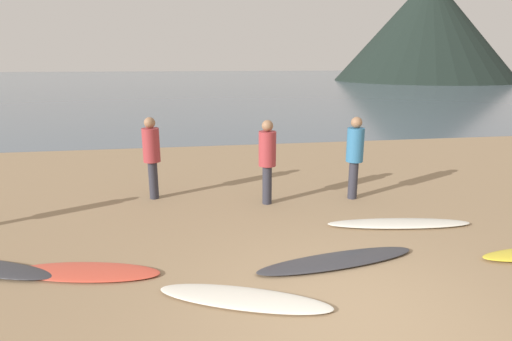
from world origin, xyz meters
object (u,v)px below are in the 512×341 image
Objects in this scene: surfboard_3 at (337,260)px; person_1 at (355,151)px; person_0 at (267,155)px; person_2 at (152,151)px; surfboard_4 at (399,223)px; surfboard_1 at (87,272)px; surfboard_2 at (244,298)px.

surfboard_3 is 3.36m from person_1.
person_0 is 0.99× the size of person_1.
surfboard_4 is at bearing 112.11° from person_2.
person_2 is (0.73, 3.33, 1.04)m from surfboard_1.
surfboard_4 is at bearing -125.91° from person_0.
surfboard_1 is at bearing 167.28° from surfboard_3.
surfboard_3 is 2.05m from surfboard_4.
person_1 is 1.00× the size of person_2.
surfboard_4 is 1.47× the size of person_1.
surfboard_3 is 1.44× the size of person_0.
surfboard_2 is at bearing -139.86° from surfboard_4.
person_1 reaches higher than surfboard_1.
surfboard_2 is at bearing 67.24° from person_2.
person_1 is at bearing 55.53° from surfboard_3.
person_0 is (3.15, 2.58, 1.03)m from surfboard_1.
surfboard_2 is 3.91m from person_0.
surfboard_2 is 1.27× the size of person_0.
person_1 is at bearing 106.49° from surfboard_4.
surfboard_1 is 3.69m from surfboard_3.
person_0 is (1.01, 3.64, 1.03)m from surfboard_2.
surfboard_2 is 1.26× the size of person_2.
surfboard_3 reaches higher than surfboard_1.
surfboard_1 is at bearing -161.95° from surfboard_4.
person_0 is 2.53m from person_2.
surfboard_3 is at bearing 88.79° from person_2.
surfboard_3 is 4.76m from person_2.
person_2 is at bearing 73.55° from person_0.
person_2 is at bearing 79.19° from person_1.
surfboard_1 is 5.42m from surfboard_4.
person_2 is (-1.41, 4.39, 1.03)m from surfboard_2.
surfboard_4 is 1.47× the size of person_2.
surfboard_4 reaches higher than surfboard_3.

